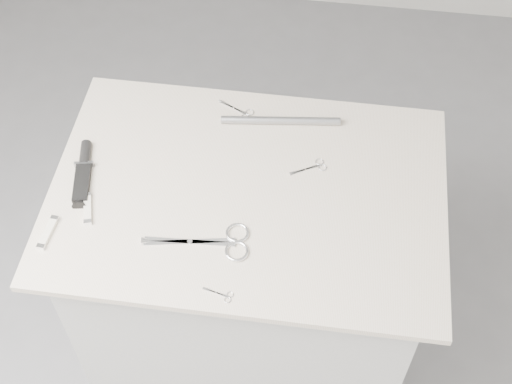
# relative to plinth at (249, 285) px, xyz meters

# --- Properties ---
(ground) EXTENTS (4.00, 4.00, 0.01)m
(ground) POSITION_rel_plinth_xyz_m (0.00, 0.00, -0.46)
(ground) COLOR gray
(ground) RESTS_ON ground
(plinth) EXTENTS (0.90, 0.60, 0.90)m
(plinth) POSITION_rel_plinth_xyz_m (0.00, 0.00, 0.00)
(plinth) COLOR #BBBBB9
(plinth) RESTS_ON ground
(display_board) EXTENTS (1.00, 0.70, 0.02)m
(display_board) POSITION_rel_plinth_xyz_m (0.00, 0.00, 0.46)
(display_board) COLOR beige
(display_board) RESTS_ON plinth
(large_shears) EXTENTS (0.26, 0.11, 0.01)m
(large_shears) POSITION_rel_plinth_xyz_m (-0.04, -0.16, 0.47)
(large_shears) COLOR silver
(large_shears) RESTS_ON display_board
(embroidery_scissors_a) EXTENTS (0.10, 0.07, 0.00)m
(embroidery_scissors_a) POSITION_rel_plinth_xyz_m (0.16, 0.10, 0.47)
(embroidery_scissors_a) COLOR silver
(embroidery_scissors_a) RESTS_ON display_board
(embroidery_scissors_b) EXTENTS (0.10, 0.07, 0.00)m
(embroidery_scissors_b) POSITION_rel_plinth_xyz_m (-0.06, 0.27, 0.47)
(embroidery_scissors_b) COLOR silver
(embroidery_scissors_b) RESTS_ON display_board
(tiny_scissors) EXTENTS (0.07, 0.04, 0.00)m
(tiny_scissors) POSITION_rel_plinth_xyz_m (-0.02, -0.30, 0.47)
(tiny_scissors) COLOR silver
(tiny_scissors) RESTS_ON display_board
(sheathed_knife) EXTENTS (0.07, 0.20, 0.02)m
(sheathed_knife) POSITION_rel_plinth_xyz_m (-0.43, 0.01, 0.48)
(sheathed_knife) COLOR black
(sheathed_knife) RESTS_ON display_board
(pocket_knife_a) EXTENTS (0.05, 0.10, 0.01)m
(pocket_knife_a) POSITION_rel_plinth_xyz_m (-0.38, -0.11, 0.48)
(pocket_knife_a) COLOR white
(pocket_knife_a) RESTS_ON display_board
(pocket_knife_b) EXTENTS (0.03, 0.10, 0.01)m
(pocket_knife_b) POSITION_rel_plinth_xyz_m (-0.46, -0.19, 0.48)
(pocket_knife_b) COLOR white
(pocket_knife_b) RESTS_ON display_board
(metal_rail) EXTENTS (0.32, 0.06, 0.02)m
(metal_rail) POSITION_rel_plinth_xyz_m (0.06, 0.24, 0.48)
(metal_rail) COLOR gray
(metal_rail) RESTS_ON display_board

